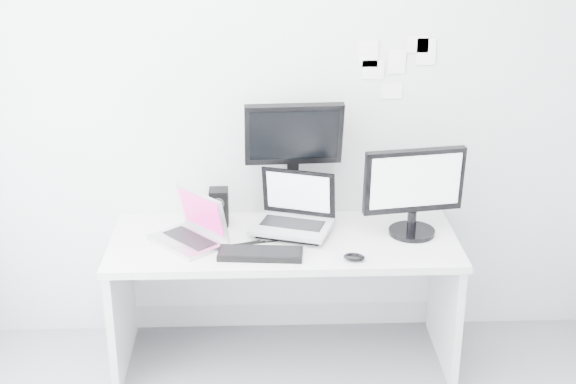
% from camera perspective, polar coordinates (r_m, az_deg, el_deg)
% --- Properties ---
extents(back_wall, '(3.60, 0.00, 3.60)m').
position_cam_1_polar(back_wall, '(4.30, -0.44, 6.18)').
color(back_wall, silver).
rests_on(back_wall, ground).
extents(desk, '(1.80, 0.70, 0.73)m').
position_cam_1_polar(desk, '(4.36, -0.27, -7.66)').
color(desk, silver).
rests_on(desk, ground).
extents(macbook, '(0.45, 0.45, 0.27)m').
position_cam_1_polar(macbook, '(4.12, -7.20, -1.89)').
color(macbook, '#B9B9BE').
rests_on(macbook, desk).
extents(speaker, '(0.12, 0.12, 0.20)m').
position_cam_1_polar(speaker, '(4.34, -4.89, -1.06)').
color(speaker, black).
rests_on(speaker, desk).
extents(dell_laptop, '(0.47, 0.42, 0.33)m').
position_cam_1_polar(dell_laptop, '(4.17, 0.26, -0.95)').
color(dell_laptop, '#ABADB2').
rests_on(dell_laptop, desk).
extents(rear_monitor, '(0.52, 0.21, 0.70)m').
position_cam_1_polar(rear_monitor, '(4.27, 0.38, 2.21)').
color(rear_monitor, black).
rests_on(rear_monitor, desk).
extents(samsung_monitor, '(0.56, 0.33, 0.48)m').
position_cam_1_polar(samsung_monitor, '(4.20, 8.90, 0.06)').
color(samsung_monitor, black).
rests_on(samsung_monitor, desk).
extents(keyboard, '(0.43, 0.18, 0.03)m').
position_cam_1_polar(keyboard, '(4.01, -1.96, -4.38)').
color(keyboard, black).
rests_on(keyboard, desk).
extents(mouse, '(0.12, 0.09, 0.04)m').
position_cam_1_polar(mouse, '(3.98, 4.69, -4.59)').
color(mouse, black).
rests_on(mouse, desk).
extents(wall_note_0, '(0.10, 0.00, 0.14)m').
position_cam_1_polar(wall_note_0, '(4.26, 5.70, 9.67)').
color(wall_note_0, white).
rests_on(wall_note_0, back_wall).
extents(wall_note_1, '(0.09, 0.00, 0.13)m').
position_cam_1_polar(wall_note_1, '(4.30, 7.69, 9.13)').
color(wall_note_1, white).
rests_on(wall_note_1, back_wall).
extents(wall_note_2, '(0.10, 0.00, 0.14)m').
position_cam_1_polar(wall_note_2, '(4.31, 9.72, 9.74)').
color(wall_note_2, white).
rests_on(wall_note_2, back_wall).
extents(wall_note_3, '(0.11, 0.00, 0.08)m').
position_cam_1_polar(wall_note_3, '(4.33, 7.32, 7.07)').
color(wall_note_3, white).
rests_on(wall_note_3, back_wall).
extents(wall_note_4, '(0.12, 0.00, 0.10)m').
position_cam_1_polar(wall_note_4, '(4.29, 6.01, 8.58)').
color(wall_note_4, white).
rests_on(wall_note_4, back_wall).
extents(wall_note_5, '(0.12, 0.00, 0.09)m').
position_cam_1_polar(wall_note_5, '(4.30, 9.14, 10.26)').
color(wall_note_5, white).
rests_on(wall_note_5, back_wall).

